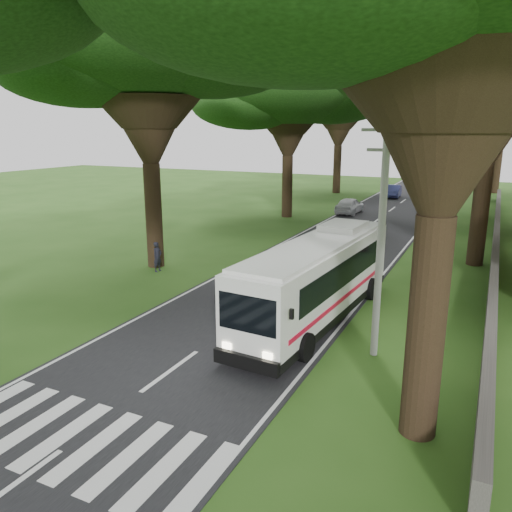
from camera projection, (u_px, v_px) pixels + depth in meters
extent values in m
plane|color=#254A15|center=(130.00, 401.00, 14.00)|extent=(140.00, 140.00, 0.00)
cube|color=black|center=(357.00, 235.00, 35.83)|extent=(8.00, 120.00, 0.04)
cube|color=silver|center=(76.00, 440.00, 12.26)|extent=(8.00, 3.00, 0.01)
cube|color=#383533|center=(496.00, 242.00, 31.03)|extent=(0.35, 50.00, 1.20)
cylinder|color=gray|center=(381.00, 239.00, 15.94)|extent=(0.24, 0.24, 8.00)
cube|color=gray|center=(388.00, 130.00, 15.10)|extent=(1.60, 0.10, 0.10)
cube|color=gray|center=(387.00, 150.00, 15.25)|extent=(1.20, 0.10, 0.10)
cylinder|color=gray|center=(445.00, 181.00, 33.40)|extent=(0.24, 0.24, 8.00)
cube|color=gray|center=(450.00, 129.00, 32.56)|extent=(1.60, 0.10, 0.10)
cube|color=gray|center=(449.00, 138.00, 32.71)|extent=(1.20, 0.10, 0.10)
cylinder|color=gray|center=(465.00, 163.00, 50.86)|extent=(0.24, 0.24, 8.00)
cube|color=gray|center=(468.00, 129.00, 50.02)|extent=(1.60, 0.10, 0.10)
cube|color=gray|center=(468.00, 135.00, 50.17)|extent=(1.20, 0.10, 0.10)
cylinder|color=black|center=(154.00, 216.00, 27.14)|extent=(0.90, 0.90, 5.63)
cone|color=black|center=(149.00, 127.00, 25.97)|extent=(3.20, 3.20, 3.80)
ellipsoid|color=black|center=(145.00, 45.00, 24.98)|extent=(12.80, 12.80, 5.38)
cylinder|color=black|center=(287.00, 187.00, 42.70)|extent=(0.90, 0.90, 5.18)
cone|color=black|center=(288.00, 133.00, 41.59)|extent=(3.20, 3.20, 3.80)
ellipsoid|color=black|center=(289.00, 90.00, 40.73)|extent=(13.67, 13.67, 5.74)
cylinder|color=black|center=(337.00, 169.00, 58.79)|extent=(0.90, 0.90, 5.53)
cone|color=black|center=(339.00, 128.00, 57.63)|extent=(3.20, 3.20, 3.80)
ellipsoid|color=black|center=(340.00, 93.00, 56.67)|extent=(13.04, 13.04, 5.48)
cylinder|color=black|center=(426.00, 330.00, 11.91)|extent=(0.90, 0.90, 5.55)
cone|color=black|center=(444.00, 128.00, 10.75)|extent=(3.20, 3.20, 3.80)
cylinder|color=black|center=(480.00, 215.00, 27.41)|extent=(0.90, 0.90, 5.61)
cone|color=black|center=(490.00, 127.00, 26.24)|extent=(3.20, 3.20, 3.80)
ellipsoid|color=black|center=(499.00, 47.00, 25.26)|extent=(14.62, 14.62, 6.14)
cylinder|color=black|center=(482.00, 179.00, 43.24)|extent=(0.90, 0.90, 6.41)
cone|color=black|center=(489.00, 118.00, 41.97)|extent=(3.20, 3.20, 3.80)
ellipsoid|color=black|center=(496.00, 55.00, 40.74)|extent=(15.06, 15.06, 6.32)
cylinder|color=black|center=(497.00, 168.00, 58.61)|extent=(0.90, 0.90, 5.79)
cone|color=black|center=(502.00, 126.00, 57.42)|extent=(3.20, 3.20, 3.80)
ellipsoid|color=black|center=(506.00, 88.00, 56.38)|extent=(14.41, 14.41, 6.05)
cube|color=white|center=(318.00, 278.00, 19.59)|extent=(3.03, 11.00, 2.67)
cube|color=black|center=(321.00, 267.00, 19.72)|extent=(2.95, 9.02, 1.00)
cube|color=black|center=(317.00, 309.00, 19.91)|extent=(3.07, 11.04, 0.32)
cube|color=red|center=(317.00, 293.00, 19.74)|extent=(3.00, 9.92, 0.16)
cube|color=white|center=(319.00, 243.00, 19.24)|extent=(2.81, 10.44, 0.16)
cylinder|color=black|center=(246.00, 334.00, 17.40)|extent=(0.39, 1.02, 1.00)
cylinder|color=black|center=(305.00, 347.00, 16.31)|extent=(0.39, 1.02, 1.00)
cylinder|color=black|center=(323.00, 281.00, 23.34)|extent=(0.39, 1.02, 1.00)
cylinder|color=black|center=(370.00, 289.00, 22.25)|extent=(0.39, 1.02, 1.00)
imported|color=silver|center=(350.00, 205.00, 44.59)|extent=(1.86, 4.31, 1.45)
imported|color=navy|center=(393.00, 191.00, 55.16)|extent=(1.72, 4.15, 1.33)
imported|color=maroon|center=(427.00, 185.00, 62.24)|extent=(2.16, 4.29, 1.19)
imported|color=black|center=(157.00, 257.00, 26.59)|extent=(0.42, 0.61, 1.60)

